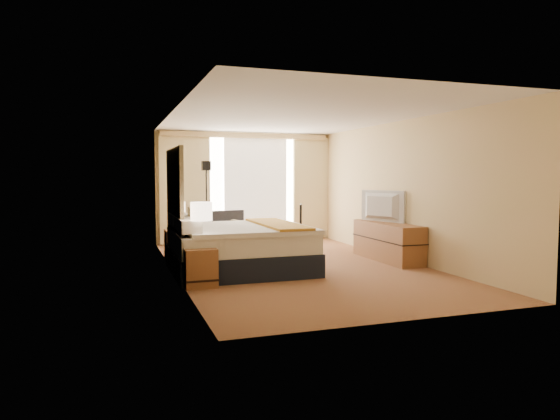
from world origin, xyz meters
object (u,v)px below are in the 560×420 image
object	(u,v)px
floor_lamp	(206,187)
lamp_left	(201,212)
media_dresser	(388,241)
desk_chair	(295,228)
lamp_right	(178,208)
nightstand_left	(199,267)
nightstand_right	(178,244)
television	(379,206)
bed	(239,247)
loveseat	(225,236)

from	to	relation	value
floor_lamp	lamp_left	world-z (taller)	floor_lamp
media_dresser	desk_chair	world-z (taller)	desk_chair
floor_lamp	lamp_right	xyz separation A→B (m)	(-0.70, -0.91, -0.37)
desk_chair	nightstand_left	bearing A→B (deg)	-108.36
nightstand_right	nightstand_left	bearing A→B (deg)	-90.00
media_dresser	lamp_right	bearing A→B (deg)	159.30
lamp_left	nightstand_right	bearing A→B (deg)	91.00
nightstand_left	lamp_left	size ratio (longest dim) A/B	0.84
nightstand_right	media_dresser	bearing A→B (deg)	-21.40
nightstand_right	lamp_left	world-z (taller)	lamp_left
floor_lamp	television	size ratio (longest dim) A/B	1.81
bed	floor_lamp	distance (m)	2.62
nightstand_left	bed	xyz separation A→B (m)	(0.81, 0.90, 0.12)
nightstand_right	floor_lamp	bearing A→B (deg)	49.73
floor_lamp	media_dresser	bearing A→B (deg)	-37.66
lamp_left	lamp_right	size ratio (longest dim) A/B	1.22
media_dresser	loveseat	size ratio (longest dim) A/B	1.26
nightstand_left	lamp_left	world-z (taller)	lamp_left
nightstand_left	television	size ratio (longest dim) A/B	0.53
nightstand_right	bed	xyz separation A→B (m)	(0.81, -1.60, 0.12)
nightstand_left	media_dresser	world-z (taller)	media_dresser
floor_lamp	loveseat	bearing A→B (deg)	26.51
lamp_left	media_dresser	bearing A→B (deg)	15.41
lamp_left	loveseat	bearing A→B (deg)	72.45
loveseat	nightstand_left	bearing A→B (deg)	-124.96
nightstand_left	desk_chair	world-z (taller)	desk_chair
loveseat	television	xyz separation A→B (m)	(2.49, -2.27, 0.74)
television	lamp_left	bearing A→B (deg)	89.95
loveseat	television	bearing A→B (deg)	-59.37
media_dresser	desk_chair	distance (m)	2.34
nightstand_left	lamp_left	xyz separation A→B (m)	(0.04, 0.04, 0.78)
floor_lamp	lamp_left	bearing A→B (deg)	-101.57
media_dresser	lamp_left	world-z (taller)	lamp_left
nightstand_left	desk_chair	distance (m)	4.10
loveseat	desk_chair	distance (m)	1.55
nightstand_left	lamp_left	bearing A→B (deg)	44.36
nightstand_right	bed	bearing A→B (deg)	-63.19
nightstand_left	media_dresser	xyz separation A→B (m)	(3.70, 1.05, 0.07)
nightstand_right	lamp_left	bearing A→B (deg)	-89.00
nightstand_right	floor_lamp	distance (m)	1.53
lamp_right	lamp_left	bearing A→B (deg)	-89.44
nightstand_right	loveseat	size ratio (longest dim) A/B	0.39
bed	lamp_left	distance (m)	1.33
nightstand_left	bed	bearing A→B (deg)	48.10
floor_lamp	lamp_right	distance (m)	1.21
media_dresser	desk_chair	bearing A→B (deg)	117.04
lamp_right	television	world-z (taller)	television
desk_chair	television	distance (m)	2.17
bed	desk_chair	size ratio (longest dim) A/B	2.31
media_dresser	bed	bearing A→B (deg)	-177.05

